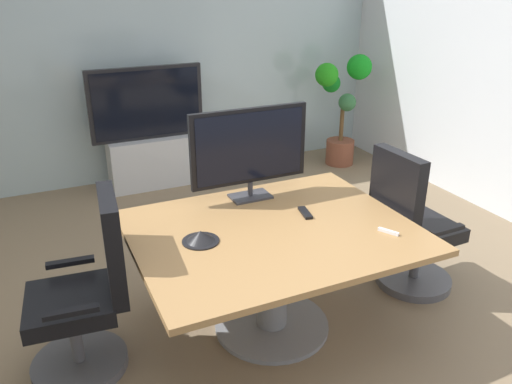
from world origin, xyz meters
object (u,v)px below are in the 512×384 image
at_px(conference_table, 273,255).
at_px(remote_control, 305,213).
at_px(potted_plant, 342,104).
at_px(wall_display_unit, 150,147).
at_px(conference_phone, 201,237).
at_px(office_chair_right, 410,232).
at_px(office_chair_left, 88,301).
at_px(tv_monitor, 250,148).

bearing_deg(conference_table, remote_control, 19.56).
bearing_deg(potted_plant, wall_display_unit, 173.82).
distance_m(potted_plant, remote_control, 3.09).
relative_size(potted_plant, conference_phone, 5.97).
height_order(office_chair_right, conference_phone, office_chair_right).
bearing_deg(office_chair_right, remote_control, 82.41).
bearing_deg(conference_phone, wall_display_unit, 82.65).
height_order(office_chair_left, potted_plant, potted_plant).
bearing_deg(conference_table, office_chair_right, 0.79).
xyz_separation_m(tv_monitor, remote_control, (0.22, -0.40, -0.35)).
relative_size(tv_monitor, potted_plant, 0.64).
bearing_deg(office_chair_left, tv_monitor, 113.54).
xyz_separation_m(office_chair_left, tv_monitor, (1.19, 0.38, 0.64)).
xyz_separation_m(conference_table, remote_control, (0.29, 0.10, 0.19)).
distance_m(conference_table, potted_plant, 3.36).
xyz_separation_m(office_chair_right, conference_phone, (-1.58, 0.02, 0.31)).
distance_m(wall_display_unit, conference_phone, 2.79).
bearing_deg(wall_display_unit, remote_control, -81.77).
height_order(wall_display_unit, conference_phone, wall_display_unit).
xyz_separation_m(office_chair_left, conference_phone, (0.66, -0.09, 0.31)).
distance_m(office_chair_left, tv_monitor, 1.40).
height_order(office_chair_right, remote_control, office_chair_right).
distance_m(office_chair_right, tv_monitor, 1.32).
bearing_deg(conference_table, potted_plant, 49.27).
relative_size(office_chair_left, potted_plant, 0.83).
relative_size(conference_table, office_chair_right, 1.56).
relative_size(office_chair_left, office_chair_right, 1.00).
relative_size(wall_display_unit, remote_control, 7.71).
bearing_deg(remote_control, conference_table, -148.95).
distance_m(office_chair_left, wall_display_unit, 2.85).
bearing_deg(wall_display_unit, potted_plant, -6.18).
relative_size(wall_display_unit, conference_phone, 5.95).
bearing_deg(office_chair_right, tv_monitor, 63.28).
xyz_separation_m(wall_display_unit, remote_control, (0.39, -2.68, 0.30)).
bearing_deg(conference_phone, potted_plant, 43.47).
bearing_deg(tv_monitor, office_chair_right, -25.03).
xyz_separation_m(office_chair_left, office_chair_right, (2.24, -0.11, 0.00)).
xyz_separation_m(conference_table, conference_phone, (-0.46, 0.03, 0.21)).
distance_m(conference_phone, remote_control, 0.75).
xyz_separation_m(potted_plant, remote_control, (-1.90, -2.44, 0.00)).
distance_m(office_chair_left, conference_phone, 0.74).
relative_size(conference_phone, remote_control, 1.29).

